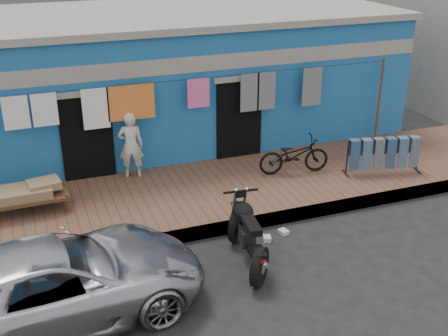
% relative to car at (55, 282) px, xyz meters
% --- Properties ---
extents(ground, '(80.00, 80.00, 0.00)m').
position_rel_car_xyz_m(ground, '(3.32, -0.12, -0.63)').
color(ground, black).
rests_on(ground, ground).
extents(sidewalk, '(28.00, 3.00, 0.25)m').
position_rel_car_xyz_m(sidewalk, '(3.32, 2.88, -0.51)').
color(sidewalk, brown).
rests_on(sidewalk, ground).
extents(curb, '(28.00, 0.10, 0.25)m').
position_rel_car_xyz_m(curb, '(3.32, 1.43, -0.51)').
color(curb, gray).
rests_on(curb, ground).
extents(building, '(12.20, 5.20, 3.36)m').
position_rel_car_xyz_m(building, '(3.31, 6.87, 1.05)').
color(building, '#1E5999').
rests_on(building, ground).
extents(clothesline, '(10.06, 0.06, 2.10)m').
position_rel_car_xyz_m(clothesline, '(3.01, 4.13, 1.17)').
color(clothesline, brown).
rests_on(clothesline, sidewalk).
extents(car, '(4.72, 2.59, 1.27)m').
position_rel_car_xyz_m(car, '(0.00, 0.00, 0.00)').
color(car, '#B4B5B9').
rests_on(car, ground).
extents(seated_person, '(0.59, 0.45, 1.47)m').
position_rel_car_xyz_m(seated_person, '(1.99, 4.08, 0.35)').
color(seated_person, beige).
rests_on(seated_person, sidewalk).
extents(bicycle, '(1.64, 0.79, 1.02)m').
position_rel_car_xyz_m(bicycle, '(5.40, 3.01, 0.12)').
color(bicycle, black).
rests_on(bicycle, sidewalk).
extents(motorcycle, '(1.05, 1.91, 1.14)m').
position_rel_car_xyz_m(motorcycle, '(3.20, 0.43, -0.07)').
color(motorcycle, black).
rests_on(motorcycle, ground).
extents(charpoy, '(1.65, 0.83, 0.55)m').
position_rel_car_xyz_m(charpoy, '(-0.25, 3.17, -0.11)').
color(charpoy, brown).
rests_on(charpoy, sidewalk).
extents(jeans_rack, '(1.90, 1.10, 0.84)m').
position_rel_car_xyz_m(jeans_rack, '(7.26, 2.34, 0.03)').
color(jeans_rack, black).
rests_on(jeans_rack, sidewalk).
extents(litter_a, '(0.18, 0.14, 0.08)m').
position_rel_car_xyz_m(litter_a, '(2.25, 1.08, -0.60)').
color(litter_a, silver).
rests_on(litter_a, ground).
extents(litter_b, '(0.18, 0.21, 0.09)m').
position_rel_car_xyz_m(litter_b, '(3.80, 0.91, -0.59)').
color(litter_b, silver).
rests_on(litter_b, ground).
extents(litter_c, '(0.19, 0.21, 0.07)m').
position_rel_car_xyz_m(litter_c, '(4.20, 1.04, -0.60)').
color(litter_c, silver).
rests_on(litter_c, ground).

